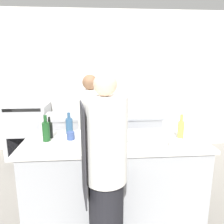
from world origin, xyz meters
TOP-DOWN VIEW (x-y plane):
  - ground_plane at (0.00, 0.00)m, footprint 16.00×16.00m
  - wall_back at (0.00, 2.13)m, footprint 8.00×0.06m
  - prep_counter at (0.00, 0.00)m, footprint 2.08×0.82m
  - pass_counter at (-0.08, 1.25)m, footprint 1.98×0.61m
  - oven_range at (-1.51, 1.77)m, footprint 0.78×0.62m
  - chef_at_prep_near at (-0.13, -0.63)m, footprint 0.40×0.39m
  - chef_at_stove at (-0.28, 0.63)m, footprint 0.39×0.38m
  - bottle_olive_oil at (-0.75, 0.14)m, footprint 0.07×0.07m
  - bottle_vinegar at (0.76, -0.05)m, footprint 0.07×0.07m
  - bottle_wine at (-0.85, 0.20)m, footprint 0.07×0.07m
  - bottle_cooking_oil at (-0.77, 0.03)m, footprint 0.08×0.08m
  - bottle_sauce at (-0.54, 0.28)m, footprint 0.09×0.09m
  - bowl_mixing_large at (0.64, -0.27)m, footprint 0.18×0.18m
  - bowl_prep_small at (-0.25, 0.10)m, footprint 0.22×0.22m
  - bowl_ceramic_blue at (0.21, -0.00)m, footprint 0.27×0.27m
  - cup at (-0.50, 0.05)m, footprint 0.09×0.09m
  - cutting_board at (-0.09, -0.15)m, footprint 0.28×0.25m

SIDE VIEW (x-z plane):
  - ground_plane at x=0.00m, z-range 0.00..0.00m
  - pass_counter at x=-0.08m, z-range 0.00..0.93m
  - prep_counter at x=0.00m, z-range 0.00..0.93m
  - oven_range at x=-1.51m, z-range 0.00..1.02m
  - chef_at_stove at x=-0.28m, z-range 0.00..1.64m
  - chef_at_prep_near at x=-0.13m, z-range 0.00..1.73m
  - cutting_board at x=-0.09m, z-range 0.93..0.94m
  - bowl_ceramic_blue at x=0.21m, z-range 0.93..0.98m
  - bowl_prep_small at x=-0.25m, z-range 0.93..1.00m
  - bowl_mixing_large at x=0.64m, z-range 0.93..1.00m
  - cup at x=-0.50m, z-range 0.93..1.02m
  - bottle_olive_oil at x=-0.75m, z-range 0.90..1.16m
  - bottle_sauce at x=-0.54m, z-range 0.90..1.17m
  - bottle_wine at x=-0.85m, z-range 0.90..1.18m
  - bottle_vinegar at x=0.76m, z-range 0.90..1.20m
  - bottle_cooking_oil at x=-0.77m, z-range 0.90..1.20m
  - wall_back at x=0.00m, z-range 0.00..2.80m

